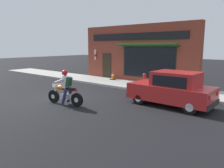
# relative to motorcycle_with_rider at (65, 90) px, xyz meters

# --- Properties ---
(ground_plane) EXTENTS (80.00, 80.00, 0.00)m
(ground_plane) POSITION_rel_motorcycle_with_rider_xyz_m (0.51, 1.30, -0.68)
(ground_plane) COLOR black
(sidewalk_curb) EXTENTS (2.60, 22.00, 0.14)m
(sidewalk_curb) POSITION_rel_motorcycle_with_rider_xyz_m (5.90, 4.30, -0.61)
(sidewalk_curb) COLOR #ADAAA3
(sidewalk_curb) RESTS_ON ground
(storefront_building) EXTENTS (1.25, 9.44, 4.20)m
(storefront_building) POSITION_rel_motorcycle_with_rider_xyz_m (7.42, 1.02, 1.43)
(storefront_building) COLOR brown
(storefront_building) RESTS_ON ground
(motorcycle_with_rider) EXTENTS (0.68, 2.01, 1.62)m
(motorcycle_with_rider) POSITION_rel_motorcycle_with_rider_xyz_m (0.00, 0.00, 0.00)
(motorcycle_with_rider) COLOR black
(motorcycle_with_rider) RESTS_ON ground
(car_hatchback) EXTENTS (1.69, 3.80, 1.57)m
(car_hatchback) POSITION_rel_motorcycle_with_rider_xyz_m (2.93, -3.86, 0.09)
(car_hatchback) COLOR black
(car_hatchback) RESTS_ON ground
(fire_hydrant) EXTENTS (0.36, 0.24, 0.88)m
(fire_hydrant) POSITION_rel_motorcycle_with_rider_xyz_m (5.41, -0.94, -0.11)
(fire_hydrant) COLOR red
(fire_hydrant) RESTS_ON sidewalk_curb
(traffic_cone) EXTENTS (0.36, 0.36, 0.60)m
(traffic_cone) POSITION_rel_motorcycle_with_rider_xyz_m (6.60, 2.56, -0.25)
(traffic_cone) COLOR black
(traffic_cone) RESTS_ON sidewalk_curb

